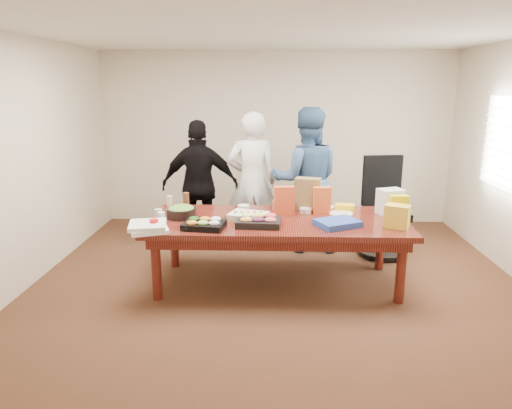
{
  "coord_description": "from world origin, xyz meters",
  "views": [
    {
      "loc": [
        -0.08,
        -4.83,
        2.16
      ],
      "look_at": [
        -0.24,
        0.1,
        0.89
      ],
      "focal_mm": 32.21,
      "sensor_mm": 36.0,
      "label": 1
    }
  ],
  "objects_px": {
    "salad_bowl": "(181,213)",
    "office_chair": "(384,210)",
    "sheet_cake": "(248,216)",
    "person_right": "(306,180)",
    "person_center": "(252,181)",
    "conference_table": "(277,251)"
  },
  "relations": [
    {
      "from": "office_chair",
      "to": "sheet_cake",
      "type": "relative_size",
      "value": 3.09
    },
    {
      "from": "office_chair",
      "to": "person_center",
      "type": "distance_m",
      "value": 1.77
    },
    {
      "from": "conference_table",
      "to": "salad_bowl",
      "type": "relative_size",
      "value": 8.44
    },
    {
      "from": "sheet_cake",
      "to": "salad_bowl",
      "type": "distance_m",
      "value": 0.75
    },
    {
      "from": "conference_table",
      "to": "person_center",
      "type": "relative_size",
      "value": 1.51
    },
    {
      "from": "person_right",
      "to": "salad_bowl",
      "type": "relative_size",
      "value": 5.76
    },
    {
      "from": "person_center",
      "to": "sheet_cake",
      "type": "distance_m",
      "value": 1.22
    },
    {
      "from": "sheet_cake",
      "to": "salad_bowl",
      "type": "bearing_deg",
      "value": -166.6
    },
    {
      "from": "person_right",
      "to": "sheet_cake",
      "type": "height_order",
      "value": "person_right"
    },
    {
      "from": "conference_table",
      "to": "person_right",
      "type": "height_order",
      "value": "person_right"
    },
    {
      "from": "office_chair",
      "to": "salad_bowl",
      "type": "relative_size",
      "value": 3.71
    },
    {
      "from": "conference_table",
      "to": "person_center",
      "type": "xyz_separation_m",
      "value": [
        -0.33,
        1.2,
        0.55
      ]
    },
    {
      "from": "person_right",
      "to": "sheet_cake",
      "type": "distance_m",
      "value": 1.38
    },
    {
      "from": "person_center",
      "to": "person_right",
      "type": "bearing_deg",
      "value": 170.2
    },
    {
      "from": "person_center",
      "to": "person_right",
      "type": "xyz_separation_m",
      "value": [
        0.72,
        -0.04,
        0.03
      ]
    },
    {
      "from": "sheet_cake",
      "to": "person_center",
      "type": "bearing_deg",
      "value": 107.55
    },
    {
      "from": "person_right",
      "to": "office_chair",
      "type": "bearing_deg",
      "value": 167.71
    },
    {
      "from": "person_center",
      "to": "office_chair",
      "type": "bearing_deg",
      "value": 164.91
    },
    {
      "from": "person_right",
      "to": "sheet_cake",
      "type": "xyz_separation_m",
      "value": [
        -0.71,
        -1.17,
        -0.17
      ]
    },
    {
      "from": "salad_bowl",
      "to": "office_chair",
      "type": "bearing_deg",
      "value": 20.03
    },
    {
      "from": "sheet_cake",
      "to": "salad_bowl",
      "type": "height_order",
      "value": "salad_bowl"
    },
    {
      "from": "office_chair",
      "to": "salad_bowl",
      "type": "distance_m",
      "value": 2.62
    }
  ]
}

